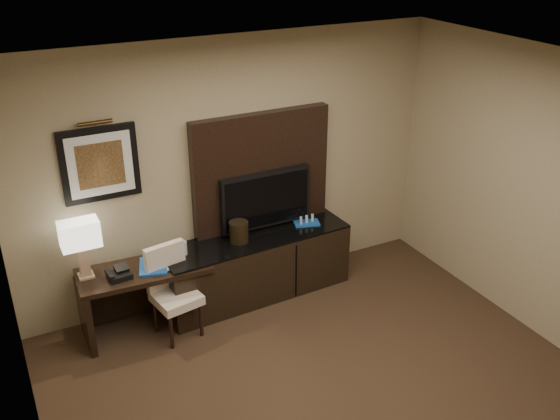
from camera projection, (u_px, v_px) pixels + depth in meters
ceiling at (389, 99)px, 3.74m from camera, size 4.50×5.00×0.01m
wall_back at (232, 170)px, 6.33m from camera, size 4.50×0.01×2.70m
wall_left at (33, 392)px, 3.40m from camera, size 0.01×5.00×2.70m
desk at (147, 298)px, 6.05m from camera, size 1.27×0.60×0.66m
credenza at (256, 266)px, 6.57m from camera, size 2.03×0.65×0.69m
tv_wall_panel at (261, 174)px, 6.44m from camera, size 1.50×0.12×1.30m
tv at (266, 199)px, 6.47m from camera, size 1.00×0.08×0.60m
artwork at (100, 164)px, 5.65m from camera, size 0.70×0.04×0.70m
picture_light at (95, 123)px, 5.45m from camera, size 0.04×0.04×0.30m
desk_chair at (176, 297)px, 5.90m from camera, size 0.47×0.52×0.83m
table_lamp at (82, 248)px, 5.64m from camera, size 0.40×0.26×0.61m
desk_phone at (119, 273)px, 5.74m from camera, size 0.22×0.20×0.10m
blue_folder at (153, 266)px, 5.92m from camera, size 0.35×0.40×0.02m
book at (158, 259)px, 5.85m from camera, size 0.16×0.07×0.22m
water_bottle at (184, 249)px, 6.07m from camera, size 0.07×0.07×0.17m
ice_bucket at (239, 232)px, 6.29m from camera, size 0.22×0.22×0.22m
minibar_tray at (307, 220)px, 6.67m from camera, size 0.30×0.23×0.10m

